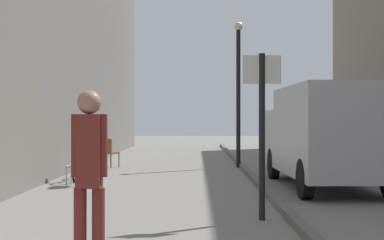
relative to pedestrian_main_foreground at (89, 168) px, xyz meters
The scene contains 9 objects.
ground_plane 7.70m from the pedestrian_main_foreground, 82.60° to the left, with size 80.00×80.00×0.00m, color gray.
kerb_strip 8.04m from the pedestrian_main_foreground, 71.28° to the left, with size 0.16×40.00×0.12m, color #615F5B.
pedestrian_main_foreground is the anchor object (origin of this frame).
delivery_van 8.28m from the pedestrian_main_foreground, 60.89° to the left, with size 2.05×5.47×2.30m.
street_sign_post 3.75m from the pedestrian_main_foreground, 55.50° to the left, with size 0.60×0.10×2.60m.
lamp_post 12.95m from the pedestrian_main_foreground, 78.99° to the left, with size 0.28×0.28×4.76m.
bicycle_leaning 8.96m from the pedestrian_main_foreground, 102.38° to the left, with size 0.12×1.77×0.98m.
cafe_chair_near_window 7.68m from the pedestrian_main_foreground, 102.49° to the left, with size 0.48×0.48×0.94m.
cafe_chair_by_doorway 12.73m from the pedestrian_main_foreground, 98.07° to the left, with size 0.61×0.61×0.94m.
Camera 1 is at (0.11, -1.19, 1.57)m, focal length 52.22 mm.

